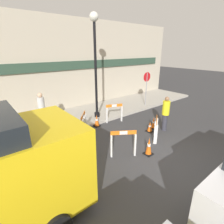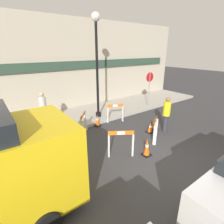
{
  "view_description": "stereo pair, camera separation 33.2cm",
  "coord_description": "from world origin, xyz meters",
  "px_view_note": "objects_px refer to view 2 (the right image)",
  "views": [
    {
      "loc": [
        -4.81,
        -2.46,
        3.72
      ],
      "look_at": [
        -0.05,
        3.41,
        1.0
      ],
      "focal_mm": 28.0,
      "sensor_mm": 36.0,
      "label": 1
    },
    {
      "loc": [
        -4.54,
        -2.66,
        3.72
      ],
      "look_at": [
        -0.05,
        3.41,
        1.0
      ],
      "focal_mm": 28.0,
      "sensor_mm": 36.0,
      "label": 2
    }
  ],
  "objects_px": {
    "streetlamp_post": "(97,54)",
    "person_pedestrian": "(43,108)",
    "stop_sign": "(149,84)",
    "person_worker": "(166,113)"
  },
  "relations": [
    {
      "from": "stop_sign",
      "to": "person_pedestrian",
      "type": "xyz_separation_m",
      "value": [
        -6.52,
        0.8,
        -0.56
      ]
    },
    {
      "from": "stop_sign",
      "to": "person_worker",
      "type": "xyz_separation_m",
      "value": [
        -2.02,
        -2.95,
        -0.72
      ]
    },
    {
      "from": "stop_sign",
      "to": "person_pedestrian",
      "type": "height_order",
      "value": "stop_sign"
    },
    {
      "from": "person_pedestrian",
      "to": "stop_sign",
      "type": "bearing_deg",
      "value": -172.28
    },
    {
      "from": "streetlamp_post",
      "to": "person_pedestrian",
      "type": "bearing_deg",
      "value": 169.94
    },
    {
      "from": "stop_sign",
      "to": "person_pedestrian",
      "type": "bearing_deg",
      "value": -3.91
    },
    {
      "from": "stop_sign",
      "to": "person_worker",
      "type": "bearing_deg",
      "value": 58.7
    },
    {
      "from": "streetlamp_post",
      "to": "stop_sign",
      "type": "bearing_deg",
      "value": -4.71
    },
    {
      "from": "person_pedestrian",
      "to": "person_worker",
      "type": "bearing_deg",
      "value": 154.97
    },
    {
      "from": "streetlamp_post",
      "to": "stop_sign",
      "type": "xyz_separation_m",
      "value": [
        3.73,
        -0.31,
        -1.89
      ]
    }
  ]
}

